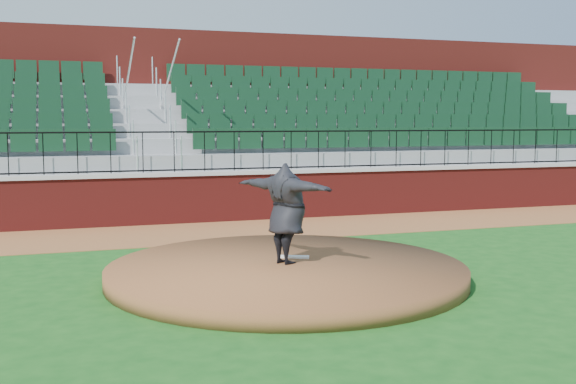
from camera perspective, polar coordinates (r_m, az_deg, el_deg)
name	(u,v)px	position (r m, az deg, el deg)	size (l,w,h in m)	color
ground	(317,281)	(11.38, 2.42, -7.27)	(90.00, 90.00, 0.00)	#154B15
warning_track	(236,230)	(16.44, -4.33, -3.15)	(34.00, 3.20, 0.01)	brown
field_wall	(220,198)	(17.91, -5.60, -0.50)	(34.00, 0.35, 1.20)	maroon
wall_cap	(220,173)	(17.84, -5.62, 1.58)	(34.00, 0.45, 0.10)	#B7B7B7
wall_railing	(220,151)	(17.81, -5.64, 3.34)	(34.00, 0.05, 1.00)	black
seating_stands	(198,130)	(20.46, -7.37, 5.06)	(34.00, 5.10, 4.60)	gray
concourse_wall	(182,115)	(23.21, -8.73, 6.25)	(34.00, 0.50, 5.50)	maroon
pitchers_mound	(287,272)	(11.43, -0.12, -6.57)	(5.84, 5.84, 0.25)	brown
pitching_rubber	(294,257)	(11.93, 0.49, -5.34)	(0.52, 0.13, 0.03)	white
pitcher	(286,213)	(11.34, -0.14, -1.77)	(2.04, 0.55, 1.66)	black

